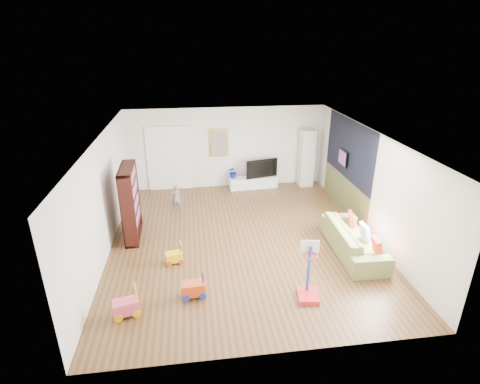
{
  "coord_description": "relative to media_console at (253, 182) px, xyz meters",
  "views": [
    {
      "loc": [
        -1.17,
        -8.26,
        4.82
      ],
      "look_at": [
        0.0,
        0.4,
        1.15
      ],
      "focal_mm": 28.0,
      "sensor_mm": 36.0,
      "label": 1
    }
  ],
  "objects": [
    {
      "name": "child",
      "position": [
        -2.55,
        -1.45,
        0.21
      ],
      "size": [
        0.3,
        0.21,
        0.8
      ],
      "primitive_type": "imported",
      "rotation": [
        0.0,
        0.0,
        3.19
      ],
      "color": "slate",
      "rests_on": "ground"
    },
    {
      "name": "navy_accent",
      "position": [
        2.37,
        -2.04,
        1.66
      ],
      "size": [
        0.01,
        3.2,
        1.7
      ],
      "primitive_type": "cube",
      "color": "black",
      "rests_on": "wall_right"
    },
    {
      "name": "wall_front",
      "position": [
        -0.87,
        -7.19,
        1.16
      ],
      "size": [
        6.5,
        0.0,
        2.7
      ],
      "primitive_type": "cube",
      "color": "silver",
      "rests_on": "ground"
    },
    {
      "name": "tall_cabinet",
      "position": [
        1.82,
        0.02,
        0.79
      ],
      "size": [
        0.46,
        0.46,
        1.95
      ],
      "primitive_type": "cube",
      "rotation": [
        0.0,
        0.0,
        0.02
      ],
      "color": "silver",
      "rests_on": "ground"
    },
    {
      "name": "pillow_right",
      "position": [
        1.89,
        -3.7,
        0.34
      ],
      "size": [
        0.19,
        0.37,
        0.36
      ],
      "primitive_type": "cube",
      "rotation": [
        0.0,
        0.0,
        -0.29
      ],
      "color": "red",
      "rests_on": "sofa"
    },
    {
      "name": "wall_back",
      "position": [
        -0.87,
        0.31,
        1.16
      ],
      "size": [
        6.5,
        0.0,
        2.7
      ],
      "primitive_type": "cube",
      "color": "silver",
      "rests_on": "ground"
    },
    {
      "name": "doorway",
      "position": [
        -2.77,
        0.27,
        0.86
      ],
      "size": [
        1.45,
        0.06,
        2.1
      ],
      "primitive_type": "cube",
      "color": "white",
      "rests_on": "ground"
    },
    {
      "name": "ceiling",
      "position": [
        -0.87,
        -3.44,
        2.51
      ],
      "size": [
        6.5,
        7.5,
        0.0
      ],
      "primitive_type": "cube",
      "color": "white",
      "rests_on": "ground"
    },
    {
      "name": "media_console",
      "position": [
        0.0,
        0.0,
        0.0
      ],
      "size": [
        1.65,
        0.51,
        0.38
      ],
      "primitive_type": "cube",
      "rotation": [
        0.0,
        0.0,
        0.06
      ],
      "color": "silver",
      "rests_on": "ground"
    },
    {
      "name": "tv",
      "position": [
        0.25,
        0.04,
        0.51
      ],
      "size": [
        1.11,
        0.39,
        0.64
      ],
      "primitive_type": "imported",
      "rotation": [
        0.0,
        0.0,
        0.23
      ],
      "color": "black",
      "rests_on": "media_console"
    },
    {
      "name": "sofa",
      "position": [
        1.69,
        -4.38,
        0.15
      ],
      "size": [
        0.97,
        2.34,
        0.68
      ],
      "primitive_type": "imported",
      "rotation": [
        0.0,
        0.0,
        1.54
      ],
      "color": "olive",
      "rests_on": "ground"
    },
    {
      "name": "bookshelf",
      "position": [
        -3.62,
        -2.88,
        0.75
      ],
      "size": [
        0.38,
        1.3,
        1.88
      ],
      "primitive_type": "cube",
      "rotation": [
        0.0,
        0.0,
        0.03
      ],
      "color": "black",
      "rests_on": "ground"
    },
    {
      "name": "ride_on_orange",
      "position": [
        -2.13,
        -5.56,
        0.11
      ],
      "size": [
        0.48,
        0.31,
        0.61
      ],
      "primitive_type": "cube",
      "rotation": [
        0.0,
        0.0,
        0.07
      ],
      "color": "#CF4614",
      "rests_on": "ground"
    },
    {
      "name": "pillow_center",
      "position": [
        1.94,
        -4.38,
        0.34
      ],
      "size": [
        0.1,
        0.37,
        0.37
      ],
      "primitive_type": "cube",
      "rotation": [
        0.0,
        0.0,
        0.01
      ],
      "color": "white",
      "rests_on": "sofa"
    },
    {
      "name": "basketball_hoop",
      "position": [
        0.11,
        -5.89,
        0.41
      ],
      "size": [
        0.49,
        0.56,
        1.2
      ],
      "primitive_type": "cube",
      "rotation": [
        0.0,
        0.0,
        -0.16
      ],
      "color": "red",
      "rests_on": "ground"
    },
    {
      "name": "floor",
      "position": [
        -0.87,
        -3.44,
        -0.19
      ],
      "size": [
        6.5,
        7.5,
        0.0
      ],
      "primitive_type": "cube",
      "color": "brown",
      "rests_on": "ground"
    },
    {
      "name": "artwork_right",
      "position": [
        2.3,
        -1.84,
        1.36
      ],
      "size": [
        0.04,
        0.56,
        0.46
      ],
      "primitive_type": "cube",
      "color": "#7F3F8C",
      "rests_on": "wall_right"
    },
    {
      "name": "vase_plant",
      "position": [
        -0.67,
        0.03,
        0.4
      ],
      "size": [
        0.39,
        0.34,
        0.42
      ],
      "primitive_type": "imported",
      "rotation": [
        0.0,
        0.0,
        -0.05
      ],
      "color": "navy",
      "rests_on": "media_console"
    },
    {
      "name": "wall_right",
      "position": [
        2.38,
        -3.44,
        1.16
      ],
      "size": [
        0.0,
        7.5,
        2.7
      ],
      "primitive_type": "cube",
      "color": "white",
      "rests_on": "ground"
    },
    {
      "name": "ride_on_yellow",
      "position": [
        -2.55,
        -4.29,
        0.06
      ],
      "size": [
        0.42,
        0.3,
        0.51
      ],
      "primitive_type": "cube",
      "rotation": [
        0.0,
        0.0,
        0.18
      ],
      "color": "yellow",
      "rests_on": "ground"
    },
    {
      "name": "olive_wainscot",
      "position": [
        2.37,
        -2.04,
        0.31
      ],
      "size": [
        0.01,
        3.2,
        1.0
      ],
      "primitive_type": "cube",
      "color": "brown",
      "rests_on": "wall_right"
    },
    {
      "name": "pillow_left",
      "position": [
        1.91,
        -5.06,
        0.34
      ],
      "size": [
        0.14,
        0.4,
        0.39
      ],
      "primitive_type": "cube",
      "rotation": [
        0.0,
        0.0,
        -0.1
      ],
      "color": "red",
      "rests_on": "sofa"
    },
    {
      "name": "wall_left",
      "position": [
        -4.12,
        -3.44,
        1.16
      ],
      "size": [
        0.0,
        7.5,
        2.7
      ],
      "primitive_type": "cube",
      "color": "silver",
      "rests_on": "ground"
    },
    {
      "name": "ride_on_pink",
      "position": [
        -3.38,
        -5.94,
        0.12
      ],
      "size": [
        0.52,
        0.39,
        0.62
      ],
      "primitive_type": "cube",
      "rotation": [
        0.0,
        0.0,
        0.25
      ],
      "color": "#E84969",
      "rests_on": "ground"
    },
    {
      "name": "painting_back",
      "position": [
        -1.12,
        0.27,
        1.36
      ],
      "size": [
        0.62,
        0.06,
        0.92
      ],
      "primitive_type": "cube",
      "color": "gold",
      "rests_on": "wall_back"
    }
  ]
}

